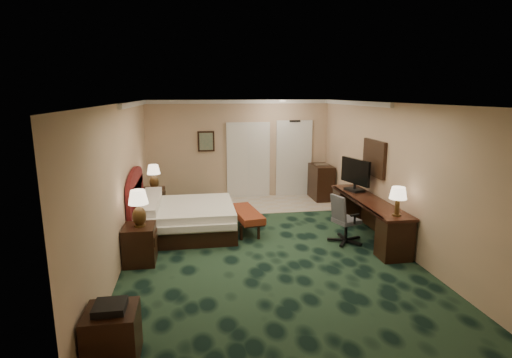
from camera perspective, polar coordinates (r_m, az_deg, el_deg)
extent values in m
cube|color=black|center=(7.77, 0.94, -9.53)|extent=(5.00, 7.50, 0.00)
cube|color=silver|center=(7.22, 1.02, 10.80)|extent=(5.00, 7.50, 0.00)
cube|color=tan|center=(11.04, -2.43, 4.22)|extent=(5.00, 0.00, 2.70)
cube|color=tan|center=(3.90, 10.83, -11.02)|extent=(5.00, 0.00, 2.70)
cube|color=tan|center=(7.37, -18.53, -0.39)|extent=(0.00, 7.50, 2.70)
cube|color=tan|center=(8.19, 18.48, 0.82)|extent=(0.00, 7.50, 2.70)
cube|color=beige|center=(10.63, 3.01, -3.50)|extent=(3.20, 1.70, 0.01)
cube|color=silver|center=(11.33, 5.42, 2.85)|extent=(1.02, 0.06, 2.18)
cube|color=silver|center=(11.07, -1.10, 2.68)|extent=(1.20, 0.06, 2.10)
cube|color=#466859|center=(10.90, -7.14, 5.36)|extent=(0.45, 0.06, 0.55)
cube|color=white|center=(8.66, 16.52, 2.88)|extent=(0.05, 0.95, 0.75)
cube|color=white|center=(8.46, -9.84, -5.67)|extent=(1.94, 1.79, 0.61)
cube|color=black|center=(7.22, -16.25, -8.95)|extent=(0.53, 0.60, 0.66)
cube|color=black|center=(9.93, -14.36, -3.15)|extent=(0.51, 0.58, 0.63)
cube|color=maroon|center=(8.54, -1.40, -5.94)|extent=(0.64, 1.36, 0.44)
cube|color=black|center=(4.90, -19.83, -20.26)|extent=(0.55, 0.55, 0.60)
cube|color=black|center=(8.42, 15.63, -5.41)|extent=(0.59, 2.72, 0.79)
cube|color=black|center=(8.89, 13.98, 0.56)|extent=(0.31, 0.90, 0.71)
cube|color=black|center=(11.13, 9.27, -0.44)|extent=(0.50, 0.90, 0.95)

